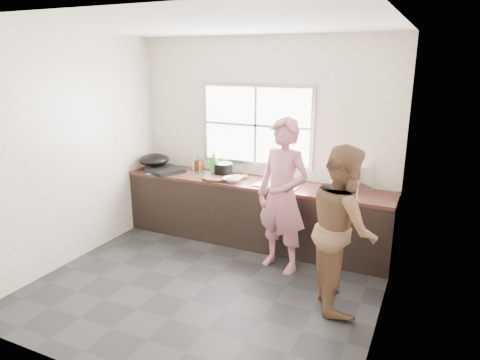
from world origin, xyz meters
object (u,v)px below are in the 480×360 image
at_px(black_pot, 224,170).
at_px(bowl_mince, 232,180).
at_px(pot_lid_right, 201,172).
at_px(wok, 154,160).
at_px(woman, 282,201).
at_px(bottle_brown_short, 219,166).
at_px(bowl_held, 272,186).
at_px(glass_jar, 195,166).
at_px(bowl_crabs, 283,185).
at_px(plate_food, 214,174).
at_px(burner, 165,170).
at_px(person_side, 343,227).
at_px(dish_rack, 351,176).
at_px(bottle_brown_tall, 199,164).
at_px(pot_lid_left, 153,172).
at_px(cutting_board, 217,178).
at_px(bottle_green, 214,162).

bearing_deg(black_pot, bowl_mince, -41.30).
bearing_deg(pot_lid_right, wok, -171.13).
xyz_separation_m(woman, bottle_brown_short, (-1.24, 0.78, 0.10)).
bearing_deg(bowl_mince, bowl_held, -5.87).
height_order(bowl_mince, glass_jar, glass_jar).
height_order(bowl_crabs, plate_food, bowl_crabs).
height_order(glass_jar, wok, wok).
relative_size(plate_food, burner, 0.49).
bearing_deg(person_side, plate_food, 37.33).
relative_size(black_pot, dish_rack, 0.60).
bearing_deg(woman, pot_lid_right, 172.48).
relative_size(wok, dish_rack, 1.06).
bearing_deg(bottle_brown_tall, woman, -25.84).
xyz_separation_m(person_side, burner, (-2.69, 0.89, 0.07)).
xyz_separation_m(bowl_mince, dish_rack, (1.45, 0.36, 0.13)).
bearing_deg(woman, pot_lid_left, -173.59).
distance_m(person_side, bowl_crabs, 1.29).
bearing_deg(woman, cutting_board, 174.57).
xyz_separation_m(person_side, pot_lid_right, (-2.22, 1.08, 0.04)).
bearing_deg(wok, bottle_green, 9.52).
bearing_deg(pot_lid_left, pot_lid_right, 23.77).
bearing_deg(person_side, bowl_held, 27.79).
relative_size(bottle_brown_short, pot_lid_right, 0.65).
height_order(bottle_brown_tall, pot_lid_left, bottle_brown_tall).
bearing_deg(glass_jar, bowl_crabs, -12.51).
bearing_deg(glass_jar, pot_lid_right, -35.60).
distance_m(black_pot, glass_jar, 0.56).
bearing_deg(wok, woman, -13.29).
distance_m(cutting_board, plate_food, 0.23).
bearing_deg(bowl_held, bottle_green, 162.20).
xyz_separation_m(bowl_mince, bottle_brown_short, (-0.40, 0.38, 0.05)).
bearing_deg(bottle_brown_short, pot_lid_right, -139.91).
bearing_deg(bottle_green, wok, -170.48).
bearing_deg(bowl_mince, bottle_brown_tall, 153.95).
height_order(cutting_board, bottle_brown_short, bottle_brown_short).
bearing_deg(bottle_brown_short, cutting_board, -66.03).
bearing_deg(plate_food, bottle_brown_tall, 156.37).
relative_size(black_pot, glass_jar, 2.56).
distance_m(person_side, bottle_brown_short, 2.38).
xyz_separation_m(person_side, bowl_held, (-1.05, 0.81, 0.07)).
bearing_deg(pot_lid_right, person_side, -25.97).
relative_size(bowl_mince, burner, 0.55).
xyz_separation_m(woman, bowl_held, (-0.26, 0.34, 0.06)).
height_order(bottle_brown_short, burner, bottle_brown_short).
height_order(glass_jar, pot_lid_right, glass_jar).
xyz_separation_m(black_pot, plate_food, (-0.14, -0.01, -0.08)).
distance_m(bowl_crabs, dish_rack, 0.84).
xyz_separation_m(black_pot, bottle_brown_short, (-0.17, 0.17, -0.01)).
distance_m(cutting_board, burner, 0.82).
bearing_deg(burner, dish_rack, 7.52).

